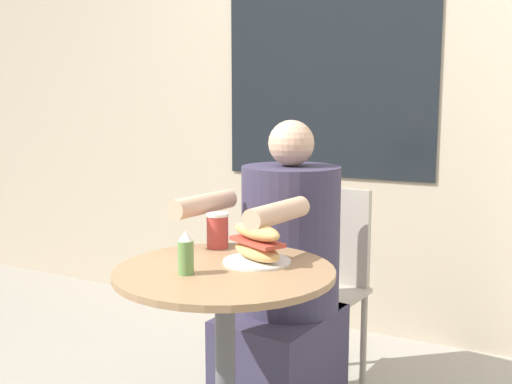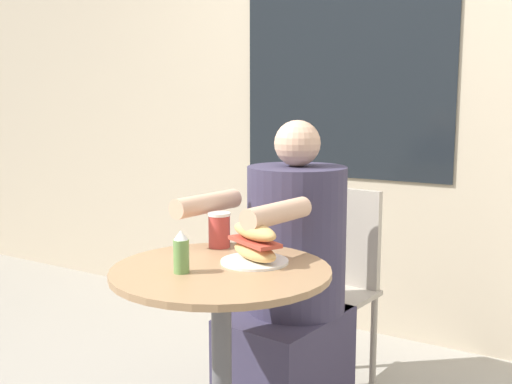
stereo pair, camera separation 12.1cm
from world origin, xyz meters
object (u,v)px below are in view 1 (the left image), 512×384
cafe_table (225,336)px  drink_cup (217,230)px  sandwich_on_plate (257,245)px  seated_diner (285,297)px  condiment_bottle (186,253)px  diner_chair (323,270)px

cafe_table → drink_cup: size_ratio=6.40×
sandwich_on_plate → drink_cup: (-0.20, 0.10, 0.00)m
seated_diner → condiment_bottle: seated_diner is taller
drink_cup → condiment_bottle: bearing=-74.6°
diner_chair → sandwich_on_plate: sandwich_on_plate is taller
cafe_table → diner_chair: 0.87m
cafe_table → seated_diner: bearing=95.4°
cafe_table → drink_cup: drink_cup is taller
seated_diner → drink_cup: 0.45m
seated_diner → drink_cup: bearing=78.0°
diner_chair → sandwich_on_plate: bearing=102.5°
sandwich_on_plate → diner_chair: bearing=96.6°
sandwich_on_plate → drink_cup: 0.23m
cafe_table → diner_chair: bearing=92.4°
diner_chair → drink_cup: diner_chair is taller
cafe_table → condiment_bottle: condiment_bottle is taller
diner_chair → sandwich_on_plate: 0.82m
sandwich_on_plate → condiment_bottle: size_ratio=1.75×
cafe_table → diner_chair: diner_chair is taller
sandwich_on_plate → drink_cup: sandwich_on_plate is taller
seated_diner → condiment_bottle: 0.69m
drink_cup → seated_diner: bearing=72.1°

